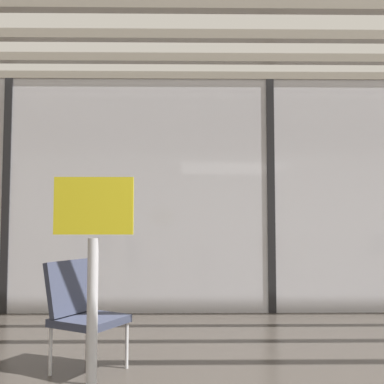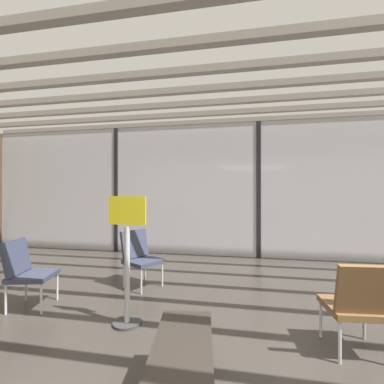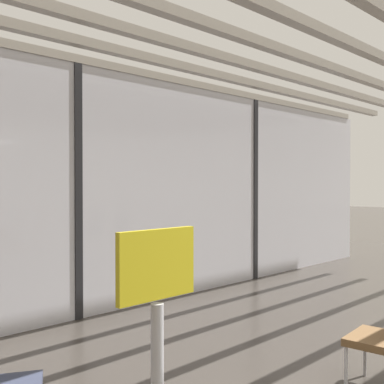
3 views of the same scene
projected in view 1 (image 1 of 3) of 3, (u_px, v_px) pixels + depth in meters
The scene contains 6 objects.
glass_curtain_wall at pixel (270, 194), 5.92m from camera, with size 14.00×0.08×3.11m, color silver.
window_mullion_0 at pixel (7, 194), 5.88m from camera, with size 0.10×0.12×3.11m, color black.
window_mullion_1 at pixel (270, 194), 5.92m from camera, with size 0.10×0.12×3.11m, color black.
parked_airplane at pixel (296, 183), 11.16m from camera, with size 13.67×4.30×4.30m.
lounge_chair_4 at pixel (82, 308), 3.60m from camera, with size 0.69×0.67×0.87m.
info_sign at pixel (92, 315), 2.43m from camera, with size 0.44×0.32×1.44m.
Camera 1 is at (-1.12, -0.70, 1.19)m, focal length 41.53 mm.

